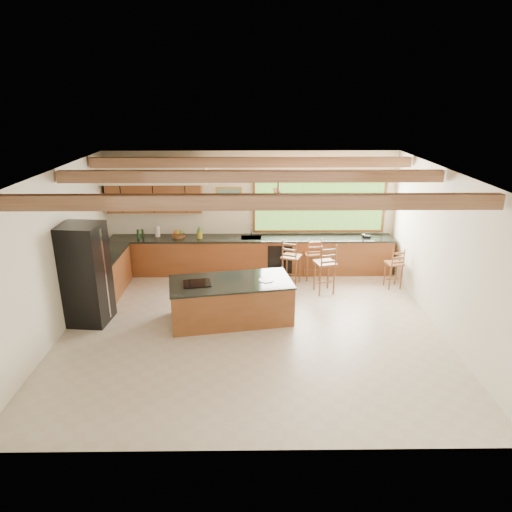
{
  "coord_description": "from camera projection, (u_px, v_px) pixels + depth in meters",
  "views": [
    {
      "loc": [
        -0.01,
        -7.89,
        4.31
      ],
      "look_at": [
        0.09,
        0.8,
        1.19
      ],
      "focal_mm": 32.0,
      "sensor_mm": 36.0,
      "label": 1
    }
  ],
  "objects": [
    {
      "name": "room_shell",
      "position": [
        243.0,
        208.0,
        8.75
      ],
      "size": [
        7.27,
        6.54,
        3.02
      ],
      "color": "silver",
      "rests_on": "ground"
    },
    {
      "name": "island",
      "position": [
        231.0,
        300.0,
        9.06
      ],
      "size": [
        2.53,
        1.51,
        0.85
      ],
      "rotation": [
        0.0,
        0.0,
        0.17
      ],
      "color": "brown",
      "rests_on": "ground"
    },
    {
      "name": "bar_stool_b",
      "position": [
        313.0,
        255.0,
        10.94
      ],
      "size": [
        0.43,
        0.43,
        1.08
      ],
      "rotation": [
        0.0,
        0.0,
        0.11
      ],
      "color": "brown",
      "rests_on": "ground"
    },
    {
      "name": "counter_run",
      "position": [
        218.0,
        260.0,
        11.09
      ],
      "size": [
        7.12,
        3.1,
        1.25
      ],
      "color": "brown",
      "rests_on": "ground"
    },
    {
      "name": "bar_stool_c",
      "position": [
        325.0,
        264.0,
        10.16
      ],
      "size": [
        0.52,
        0.52,
        1.19
      ],
      "rotation": [
        0.0,
        0.0,
        0.24
      ],
      "color": "brown",
      "rests_on": "ground"
    },
    {
      "name": "refrigerator",
      "position": [
        85.0,
        274.0,
        8.8
      ],
      "size": [
        0.85,
        0.83,
        2.0
      ],
      "rotation": [
        0.0,
        0.0,
        -0.1
      ],
      "color": "black",
      "rests_on": "ground"
    },
    {
      "name": "ground",
      "position": [
        252.0,
        327.0,
        8.89
      ],
      "size": [
        7.2,
        7.2,
        0.0
      ],
      "primitive_type": "plane",
      "color": "beige",
      "rests_on": "ground"
    },
    {
      "name": "bar_stool_d",
      "position": [
        395.0,
        265.0,
        10.47
      ],
      "size": [
        0.41,
        0.41,
        0.99
      ],
      "rotation": [
        0.0,
        0.0,
        0.16
      ],
      "color": "brown",
      "rests_on": "ground"
    },
    {
      "name": "bar_stool_a",
      "position": [
        292.0,
        258.0,
        10.62
      ],
      "size": [
        0.53,
        0.53,
        1.14
      ],
      "rotation": [
        0.0,
        0.0,
        -0.38
      ],
      "color": "brown",
      "rests_on": "ground"
    }
  ]
}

